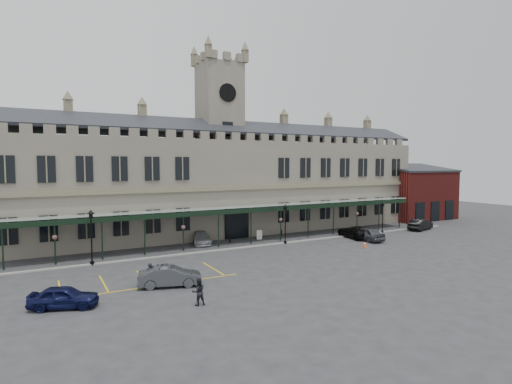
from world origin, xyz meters
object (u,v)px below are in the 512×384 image
car_right_a (367,234)px  person_a (151,275)px  station_building (220,184)px  lamp_post_left (91,232)px  sign_board (259,235)px  car_taxi (201,238)px  person_b (198,292)px  car_right_b (420,224)px  clock_tower (220,133)px  lamp_post_mid (285,220)px  car_left_a (64,297)px  lamp_post_right (383,214)px  traffic_cone (365,244)px  car_van (355,232)px  car_left_b (170,276)px

car_right_a → person_a: (-27.02, -5.72, 0.10)m
station_building → lamp_post_left: size_ratio=11.94×
sign_board → car_taxi: (-7.11, 0.98, 0.14)m
sign_board → person_b: (-14.41, -17.86, 0.34)m
car_right_b → sign_board: bearing=63.1°
clock_tower → lamp_post_mid: 15.28m
car_left_a → lamp_post_mid: bearing=-45.4°
lamp_post_right → sign_board: 17.18m
clock_tower → car_right_b: (25.00, -11.60, -12.34)m
station_building → car_right_a: bearing=-46.4°
lamp_post_left → car_taxi: (12.11, 4.53, -2.29)m
lamp_post_right → sign_board: (-16.68, 3.63, -1.92)m
clock_tower → sign_board: bearing=-73.2°
sign_board → car_right_b: size_ratio=0.24×
car_right_b → person_b: (-37.30, -13.24, 0.11)m
car_right_a → person_b: bearing=24.9°
clock_tower → lamp_post_left: (-17.11, -10.52, -10.13)m
lamp_post_right → sign_board: size_ratio=3.74×
station_building → lamp_post_left: 20.34m
car_right_a → lamp_post_right: bearing=-150.4°
clock_tower → person_b: clock_tower is taller
lamp_post_left → traffic_cone: lamp_post_left is taller
car_van → car_left_a: bearing=23.4°
car_van → traffic_cone: bearing=65.5°
clock_tower → traffic_cone: size_ratio=39.92×
lamp_post_mid → sign_board: 4.46m
lamp_post_mid → car_right_b: 21.64m
lamp_post_right → person_a: (-32.81, -8.85, -1.58)m
car_right_a → car_right_b: size_ratio=0.99×
sign_board → car_right_b: car_right_b is taller
clock_tower → car_left_b: (-12.75, -20.04, -12.35)m
sign_board → person_b: bearing=-111.3°
car_taxi → car_right_a: 19.59m
sign_board → car_van: size_ratio=0.21×
station_building → lamp_post_right: bearing=-29.2°
car_right_a → car_left_b: bearing=15.0°
lamp_post_mid → car_van: (9.54, -1.04, -1.98)m
station_building → person_a: size_ratio=33.93×
car_left_b → car_taxi: car_left_b is taller
car_taxi → person_b: size_ratio=2.67×
lamp_post_right → car_right_a: 6.80m
station_building → car_left_b: 24.35m
car_left_a → car_taxi: size_ratio=0.88×
lamp_post_mid → lamp_post_left: bearing=179.7°
sign_board → person_b: 22.95m
sign_board → car_right_a: (10.89, -6.76, 0.25)m
lamp_post_left → car_left_b: (4.36, -9.52, -2.21)m
lamp_post_right → car_right_b: lamp_post_right is taller
lamp_post_left → car_left_b: bearing=-65.4°
car_left_a → car_right_a: car_right_a is taller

